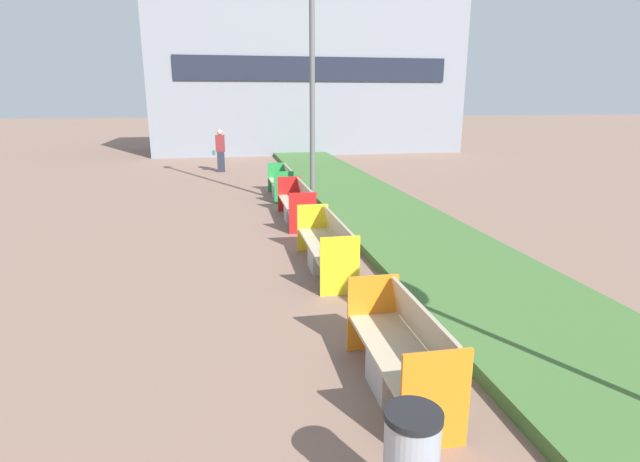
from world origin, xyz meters
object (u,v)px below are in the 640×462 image
at_px(bench_orange_frame, 401,359).
at_px(bench_green_frame, 282,185).
at_px(street_lamp_post, 312,20).
at_px(bench_red_frame, 297,206).
at_px(bench_yellow_frame, 327,249).
at_px(pedestrian_walking, 220,150).

height_order(bench_orange_frame, bench_green_frame, same).
xyz_separation_m(bench_orange_frame, street_lamp_post, (0.61, 8.83, 4.50)).
distance_m(bench_red_frame, bench_green_frame, 3.23).
relative_size(bench_yellow_frame, pedestrian_walking, 1.41).
height_order(bench_yellow_frame, bench_red_frame, same).
xyz_separation_m(bench_yellow_frame, bench_red_frame, (-0.00, 3.70, -0.00)).
bearing_deg(street_lamp_post, bench_yellow_frame, -97.01).
distance_m(bench_orange_frame, bench_red_frame, 7.59).
height_order(bench_orange_frame, street_lamp_post, street_lamp_post).
relative_size(bench_orange_frame, bench_green_frame, 0.91).
distance_m(bench_red_frame, street_lamp_post, 4.70).
relative_size(bench_orange_frame, bench_red_frame, 0.78).
bearing_deg(bench_orange_frame, pedestrian_walking, 96.36).
xyz_separation_m(bench_green_frame, pedestrian_walking, (-1.88, 5.98, 0.52)).
bearing_deg(street_lamp_post, bench_orange_frame, -93.98).
xyz_separation_m(bench_orange_frame, bench_green_frame, (0.00, 10.82, 0.01)).
height_order(bench_yellow_frame, pedestrian_walking, pedestrian_walking).
relative_size(bench_yellow_frame, bench_red_frame, 1.01).
height_order(bench_red_frame, street_lamp_post, street_lamp_post).
bearing_deg(bench_green_frame, bench_yellow_frame, -89.96).
bearing_deg(bench_yellow_frame, bench_green_frame, 90.04).
distance_m(bench_yellow_frame, street_lamp_post, 6.71).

